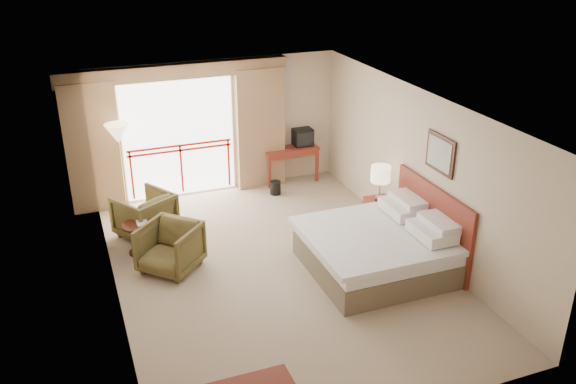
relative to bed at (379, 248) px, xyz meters
name	(u,v)px	position (x,y,z in m)	size (l,w,h in m)	color
floor	(277,268)	(-1.50, 0.60, -0.38)	(7.00, 7.00, 0.00)	gray
ceiling	(276,106)	(-1.50, 0.60, 2.32)	(7.00, 7.00, 0.00)	white
wall_back	(218,126)	(-1.50, 4.10, 0.97)	(5.00, 5.00, 0.00)	#CCB595
wall_front	(392,320)	(-1.50, -2.90, 0.97)	(5.00, 5.00, 0.00)	#CCB595
wall_left	(108,218)	(-4.00, 0.60, 0.97)	(7.00, 7.00, 0.00)	#CCB595
wall_right	(418,170)	(1.00, 0.60, 0.97)	(7.00, 7.00, 0.00)	#CCB595
balcony_door	(179,138)	(-2.30, 4.08, 0.82)	(2.40, 2.40, 0.00)	white
balcony_railing	(181,157)	(-2.30, 4.06, 0.44)	(2.09, 0.03, 1.02)	#AA1B0E
curtain_left	(93,148)	(-3.95, 3.95, 0.87)	(1.00, 0.26, 2.50)	olive
curtain_right	(260,128)	(-0.65, 3.95, 0.87)	(1.00, 0.26, 2.50)	olive
valance	(175,72)	(-2.30, 3.98, 2.17)	(4.40, 0.22, 0.28)	olive
hvac_vent	(278,72)	(-0.20, 4.07, 1.97)	(0.50, 0.04, 0.50)	silver
bed	(379,248)	(0.00, 0.00, 0.00)	(2.13, 2.06, 0.97)	brown
headboard	(432,223)	(0.96, 0.00, 0.27)	(0.06, 2.10, 1.30)	maroon
framed_art	(440,154)	(0.97, 0.00, 1.47)	(0.04, 0.72, 0.60)	black
nightstand	(379,216)	(0.65, 1.15, -0.07)	(0.43, 0.51, 0.61)	maroon
table_lamp	(381,175)	(0.65, 1.20, 0.71)	(0.35, 0.35, 0.61)	tan
phone	(382,202)	(0.60, 1.00, 0.28)	(0.20, 0.16, 0.09)	black
desk	(289,153)	(0.00, 4.00, 0.22)	(1.18, 0.57, 0.77)	maroon
tv	(303,137)	(0.30, 3.95, 0.57)	(0.40, 0.32, 0.37)	black
coffee_maker	(274,144)	(-0.35, 3.95, 0.51)	(0.11, 0.11, 0.24)	black
cup	(281,146)	(-0.20, 3.90, 0.44)	(0.07, 0.07, 0.11)	white
wastebasket	(275,188)	(-0.53, 3.38, -0.24)	(0.22, 0.22, 0.28)	black
armchair_far	(147,235)	(-3.29, 2.50, -0.38)	(0.86, 0.89, 0.81)	#463C1E
armchair_near	(172,269)	(-3.10, 1.18, -0.38)	(0.84, 0.86, 0.79)	#463C1E
side_table	(138,234)	(-3.50, 1.90, -0.01)	(0.49, 0.49, 0.54)	black
book	(137,224)	(-3.50, 1.90, 0.16)	(0.18, 0.24, 0.02)	white
floor_lamp	(118,137)	(-3.50, 3.57, 1.15)	(0.45, 0.45, 1.78)	tan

